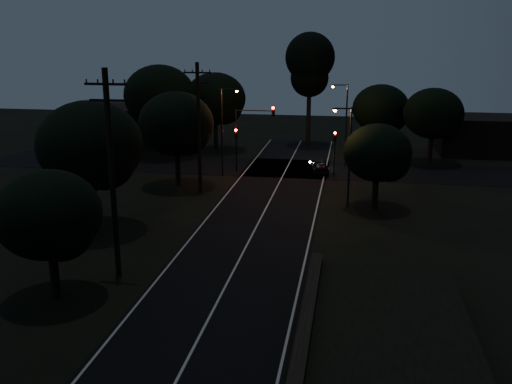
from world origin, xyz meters
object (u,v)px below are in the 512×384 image
(utility_pole_mid, at_px, (112,172))
(streetlight_c, at_px, (347,150))
(signal_right, at_px, (335,145))
(streetlight_b, at_px, (344,119))
(car, at_px, (319,166))
(tall_pine, at_px, (310,64))
(streetlight_a, at_px, (224,126))
(signal_mast, at_px, (254,126))
(signal_left, at_px, (236,142))
(utility_pole_far, at_px, (199,126))

(utility_pole_mid, bearing_deg, streetlight_c, 51.74)
(signal_right, relative_size, streetlight_c, 0.55)
(streetlight_b, bearing_deg, car, -121.69)
(utility_pole_mid, relative_size, tall_pine, 0.85)
(utility_pole_mid, xyz_separation_m, streetlight_a, (0.69, 23.00, -1.10))
(signal_right, distance_m, signal_mast, 7.66)
(signal_mast, bearing_deg, streetlight_c, -48.81)
(signal_mast, xyz_separation_m, car, (6.11, 0.59, -3.71))
(signal_right, relative_size, streetlight_a, 0.51)
(signal_right, xyz_separation_m, streetlight_a, (-9.91, -1.99, 1.80))
(tall_pine, height_order, signal_left, tall_pine)
(utility_pole_mid, relative_size, streetlight_a, 1.38)
(signal_right, height_order, car, signal_right)
(utility_pole_mid, height_order, signal_mast, utility_pole_mid)
(signal_left, relative_size, signal_mast, 0.66)
(utility_pole_mid, height_order, car, utility_pole_mid)
(tall_pine, xyz_separation_m, signal_right, (3.60, -15.01, -6.46))
(utility_pole_mid, xyz_separation_m, signal_mast, (3.09, 24.99, -1.40))
(signal_mast, distance_m, streetlight_b, 9.15)
(signal_right, distance_m, car, 2.68)
(tall_pine, distance_m, signal_right, 16.73)
(utility_pole_far, distance_m, signal_left, 8.53)
(signal_right, bearing_deg, streetlight_c, -82.98)
(utility_pole_far, bearing_deg, car, 43.02)
(streetlight_c, bearing_deg, signal_mast, 131.19)
(signal_left, bearing_deg, tall_pine, 69.54)
(car, bearing_deg, utility_pole_far, 30.73)
(utility_pole_mid, xyz_separation_m, streetlight_b, (11.31, 29.00, -1.10))
(streetlight_c, bearing_deg, streetlight_a, 144.31)
(streetlight_a, xyz_separation_m, streetlight_c, (11.14, -8.00, -0.29))
(signal_mast, distance_m, streetlight_c, 13.28)
(signal_right, relative_size, car, 1.10)
(streetlight_a, distance_m, streetlight_c, 13.72)
(signal_mast, bearing_deg, tall_pine, 75.38)
(utility_pole_far, bearing_deg, streetlight_c, -9.60)
(streetlight_b, bearing_deg, utility_pole_far, -133.30)
(signal_mast, bearing_deg, streetlight_b, 25.99)
(utility_pole_mid, bearing_deg, utility_pole_far, 90.00)
(tall_pine, height_order, streetlight_a, tall_pine)
(signal_right, xyz_separation_m, streetlight_b, (0.71, 4.01, 1.80))
(tall_pine, height_order, signal_mast, tall_pine)
(streetlight_b, relative_size, streetlight_c, 1.07)
(utility_pole_mid, distance_m, signal_right, 27.30)
(signal_left, bearing_deg, utility_pole_mid, -93.21)
(car, bearing_deg, signal_mast, -6.74)
(signal_right, bearing_deg, car, 156.85)
(utility_pole_far, distance_m, streetlight_c, 12.05)
(tall_pine, bearing_deg, signal_left, -110.46)
(signal_left, relative_size, car, 1.10)
(utility_pole_mid, bearing_deg, streetlight_a, 88.27)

